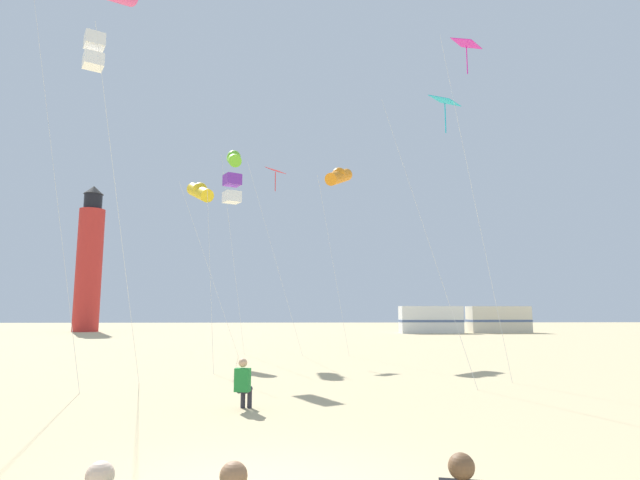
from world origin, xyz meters
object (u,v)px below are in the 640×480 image
Objects in this scene: kite_box_violet at (232,189)px; kite_diamond_cyan at (443,111)px; kite_box_white at (94,52)px; rv_van_cream at (498,320)px; kite_flyer_standing at (243,382)px; rv_van_white at (431,320)px; kite_tube_orange at (339,176)px; kite_tube_gold at (200,192)px; kite_diamond_magenta at (467,57)px; lighthouse_distant at (89,262)px; kite_diamond_scarlet at (275,178)px; kite_tube_lime at (234,159)px.

kite_diamond_cyan is (7.75, -2.94, 2.19)m from kite_box_violet.
rv_van_cream is (28.26, 38.39, -9.25)m from kite_box_white.
rv_van_white is at bearing -99.89° from kite_flyer_standing.
kite_box_white is at bearing -127.96° from kite_tube_orange.
kite_diamond_magenta is at bearing -39.68° from kite_tube_gold.
kite_diamond_magenta reaches higher than kite_tube_gold.
lighthouse_distant is at bearing 118.40° from kite_box_violet.
rv_van_cream is (22.84, 26.58, -8.25)m from kite_diamond_scarlet.
rv_van_cream is at bearing 53.64° from kite_box_white.
lighthouse_distant reaches higher than kite_tube_lime.
kite_flyer_standing is 0.18× the size of rv_van_cream.
kite_tube_orange is at bearing -113.14° from rv_van_white.
kite_diamond_cyan is at bearing -163.93° from kite_diamond_magenta.
kite_flyer_standing is 17.13m from kite_tube_gold.
kite_box_violet reaches higher than kite_flyer_standing.
rv_van_cream is (45.42, -4.88, -6.45)m from lighthouse_distant.
kite_box_white reaches higher than kite_diamond_scarlet.
kite_flyer_standing is 18.06m from kite_diamond_scarlet.
rv_van_white is (8.89, 36.57, -7.87)m from kite_diamond_cyan.
kite_tube_lime is 6.04m from kite_tube_orange.
kite_tube_lime is 1.16× the size of kite_diamond_cyan.
kite_diamond_magenta reaches higher than kite_diamond_cyan.
kite_box_white reaches higher than kite_flyer_standing.
kite_box_violet is (-1.41, 7.84, 6.46)m from kite_flyer_standing.
kite_diamond_cyan is 0.88× the size of kite_box_white.
kite_tube_orange is 1.60× the size of rv_van_white.
kite_tube_gold is at bearing -140.23° from kite_tube_lime.
kite_tube_lime reaches higher than rv_van_white.
kite_diamond_scarlet is 3.55m from kite_tube_orange.
kite_diamond_scarlet is (2.37, -0.31, -1.14)m from kite_tube_lime.
kite_diamond_scarlet is at bearing -7.37° from kite_tube_lime.
kite_diamond_scarlet is at bearing 174.65° from kite_tube_orange.
lighthouse_distant is at bearing 124.48° from kite_diamond_cyan.
kite_box_white is 11.09m from kite_tube_gold.
kite_flyer_standing is 52.76m from lighthouse_distant.
kite_tube_orange is 10.81m from kite_diamond_cyan.
kite_tube_gold is at bearing -60.14° from lighthouse_distant.
kite_diamond_magenta is 0.73× the size of lighthouse_distant.
kite_diamond_cyan is at bearing 5.14° from kite_box_white.
kite_diamond_cyan reaches higher than rv_van_cream.
kite_tube_orange is 14.59m from kite_box_white.
kite_tube_gold is (-11.37, 9.44, -2.90)m from kite_diamond_magenta.
kite_tube_orange is at bearing 111.05° from kite_diamond_magenta.
kite_diamond_scarlet is 1.04× the size of kite_diamond_cyan.
kite_diamond_scarlet is at bearing -119.56° from rv_van_white.
kite_box_white is (-3.05, -12.11, -0.14)m from kite_tube_lime.
kite_flyer_standing is at bearing -81.41° from kite_tube_lime.
kite_tube_orange is (-3.89, 10.11, -1.79)m from kite_diamond_magenta.
lighthouse_distant is at bearing 125.61° from kite_diamond_magenta.
lighthouse_distant reaches higher than kite_diamond_scarlet.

